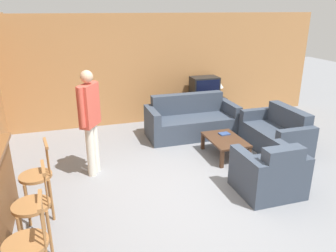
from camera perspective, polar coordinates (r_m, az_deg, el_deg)
ground_plane at (r=5.18m, az=4.40°, el=-11.72°), size 24.00×24.00×0.00m
wall_back at (r=8.00m, az=-4.99°, el=9.68°), size 9.40×0.08×2.60m
bar_chair_near at (r=3.55m, az=-23.14°, el=-19.10°), size 0.44×0.44×1.08m
bar_chair_mid at (r=4.10m, az=-22.38°, el=-13.35°), size 0.47×0.47×1.08m
bar_chair_far at (r=4.71m, az=-21.80°, el=-8.70°), size 0.48×0.48×1.08m
couch_far at (r=7.32m, az=4.06°, el=0.78°), size 1.98×0.88×0.89m
armchair_near at (r=5.28m, az=17.26°, el=-7.98°), size 0.92×0.83×0.87m
loveseat_right at (r=6.90m, az=18.36°, el=-1.45°), size 0.81×1.44×0.86m
coffee_table at (r=6.36m, az=9.93°, el=-2.59°), size 0.62×0.95×0.36m
tv_unit at (r=8.37m, az=6.21°, el=2.99°), size 1.05×0.53×0.58m
tv at (r=8.23m, az=6.37°, el=6.68°), size 0.67×0.44×0.53m
book_on_table at (r=6.54m, az=9.77°, el=-1.34°), size 0.21×0.17×0.02m
table_lamp at (r=8.37m, az=8.75°, el=7.19°), size 0.26×0.26×0.43m
person_by_window at (r=5.50m, az=-13.43°, el=1.48°), size 0.38×0.50×1.80m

